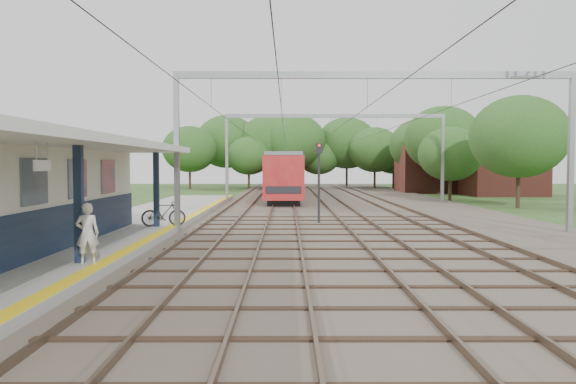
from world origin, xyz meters
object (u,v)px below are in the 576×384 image
object	(u,v)px
person	(87,233)
train	(285,173)
bicycle	(164,213)
signal_post	(319,175)

from	to	relation	value
person	train	distance (m)	41.93
train	person	bearing A→B (deg)	-96.99
person	train	xyz separation A→B (m)	(5.10, 41.61, 0.96)
bicycle	person	bearing A→B (deg)	166.55
bicycle	signal_post	size ratio (longest dim) A/B	0.46
train	signal_post	distance (m)	28.49
train	signal_post	size ratio (longest dim) A/B	8.91
train	signal_post	xyz separation A→B (m)	(1.85, -28.43, 0.37)
bicycle	train	size ratio (longest dim) A/B	0.05
person	signal_post	size ratio (longest dim) A/B	0.41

